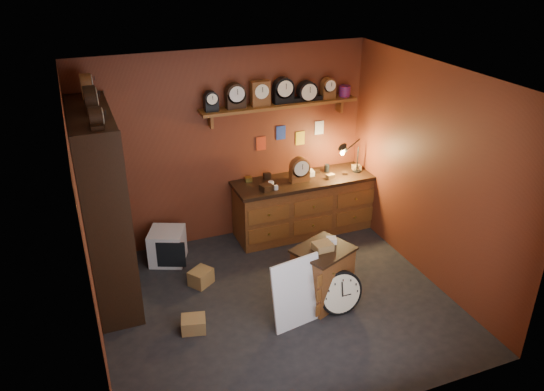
{
  "coord_description": "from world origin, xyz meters",
  "views": [
    {
      "loc": [
        -1.95,
        -4.77,
        3.93
      ],
      "look_at": [
        0.07,
        0.35,
        1.26
      ],
      "focal_mm": 35.0,
      "sensor_mm": 36.0,
      "label": 1
    }
  ],
  "objects": [
    {
      "name": "mini_fridge",
      "position": [
        -1.02,
        1.39,
        0.23
      ],
      "size": [
        0.58,
        0.6,
        0.46
      ],
      "rotation": [
        0.0,
        0.0,
        -0.4
      ],
      "color": "silver",
      "rests_on": "ground"
    },
    {
      "name": "big_round_clock",
      "position": [
        0.62,
        -0.42,
        0.26
      ],
      "size": [
        0.54,
        0.17,
        0.54
      ],
      "color": "black",
      "rests_on": "ground"
    },
    {
      "name": "room_shell",
      "position": [
        0.04,
        0.11,
        1.72
      ],
      "size": [
        4.02,
        3.62,
        2.71
      ],
      "color": "maroon",
      "rests_on": "ground"
    },
    {
      "name": "white_panel",
      "position": [
        0.08,
        -0.4,
        0.0
      ],
      "size": [
        0.64,
        0.27,
        0.81
      ],
      "primitive_type": "cube",
      "rotation": [
        -0.17,
        0.0,
        0.18
      ],
      "color": "silver",
      "rests_on": "ground"
    },
    {
      "name": "floor_box_a",
      "position": [
        -1.05,
        -0.11,
        0.08
      ],
      "size": [
        0.31,
        0.28,
        0.16
      ],
      "primitive_type": "cube",
      "rotation": [
        0.0,
        0.0,
        -0.24
      ],
      "color": "olive",
      "rests_on": "ground"
    },
    {
      "name": "workbench",
      "position": [
        1.03,
        1.47,
        0.47
      ],
      "size": [
        2.08,
        0.66,
        1.36
      ],
      "color": "brown",
      "rests_on": "ground"
    },
    {
      "name": "floor_box_b",
      "position": [
        -1.65,
        0.45,
        0.07
      ],
      "size": [
        0.24,
        0.28,
        0.13
      ],
      "primitive_type": "cube",
      "rotation": [
        0.0,
        0.0,
        0.07
      ],
      "color": "white",
      "rests_on": "ground"
    },
    {
      "name": "floor",
      "position": [
        0.0,
        0.0,
        0.0
      ],
      "size": [
        4.0,
        4.0,
        0.0
      ],
      "primitive_type": "plane",
      "color": "black",
      "rests_on": "ground"
    },
    {
      "name": "low_cabinet",
      "position": [
        0.52,
        -0.14,
        0.39
      ],
      "size": [
        0.79,
        0.74,
        0.81
      ],
      "rotation": [
        0.0,
        0.0,
        0.4
      ],
      "color": "brown",
      "rests_on": "ground"
    },
    {
      "name": "floor_box_c",
      "position": [
        -0.74,
        0.71,
        0.1
      ],
      "size": [
        0.35,
        0.34,
        0.2
      ],
      "primitive_type": "cube",
      "rotation": [
        0.0,
        0.0,
        0.62
      ],
      "color": "olive",
      "rests_on": "ground"
    },
    {
      "name": "shelving_unit",
      "position": [
        -1.79,
        0.98,
        1.25
      ],
      "size": [
        0.47,
        1.6,
        2.58
      ],
      "color": "black",
      "rests_on": "ground"
    }
  ]
}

